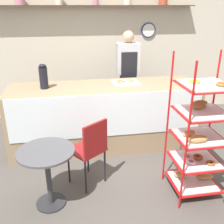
{
  "coord_description": "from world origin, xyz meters",
  "views": [
    {
      "loc": [
        -0.52,
        -2.7,
        2.13
      ],
      "look_at": [
        0.0,
        0.37,
        0.85
      ],
      "focal_mm": 42.0,
      "sensor_mm": 36.0,
      "label": 1
    }
  ],
  "objects_px": {
    "person_worker": "(127,76)",
    "cafe_table": "(47,165)",
    "pastry_rack": "(199,137)",
    "donut_tray_counter": "(125,82)",
    "coffee_carafe": "(43,77)",
    "cafe_chair": "(91,147)"
  },
  "relations": [
    {
      "from": "pastry_rack",
      "to": "cafe_table",
      "type": "relative_size",
      "value": 2.38
    },
    {
      "from": "pastry_rack",
      "to": "coffee_carafe",
      "type": "distance_m",
      "value": 2.26
    },
    {
      "from": "person_worker",
      "to": "cafe_table",
      "type": "distance_m",
      "value": 2.39
    },
    {
      "from": "person_worker",
      "to": "pastry_rack",
      "type": "bearing_deg",
      "value": -79.22
    },
    {
      "from": "person_worker",
      "to": "coffee_carafe",
      "type": "xyz_separation_m",
      "value": [
        -1.39,
        -0.66,
        0.22
      ]
    },
    {
      "from": "cafe_table",
      "to": "coffee_carafe",
      "type": "height_order",
      "value": "coffee_carafe"
    },
    {
      "from": "person_worker",
      "to": "coffee_carafe",
      "type": "distance_m",
      "value": 1.55
    },
    {
      "from": "person_worker",
      "to": "cafe_chair",
      "type": "height_order",
      "value": "person_worker"
    },
    {
      "from": "pastry_rack",
      "to": "donut_tray_counter",
      "type": "distance_m",
      "value": 1.54
    },
    {
      "from": "cafe_chair",
      "to": "pastry_rack",
      "type": "bearing_deg",
      "value": 128.08
    },
    {
      "from": "person_worker",
      "to": "cafe_chair",
      "type": "relative_size",
      "value": 1.95
    },
    {
      "from": "person_worker",
      "to": "coffee_carafe",
      "type": "height_order",
      "value": "person_worker"
    },
    {
      "from": "person_worker",
      "to": "cafe_table",
      "type": "height_order",
      "value": "person_worker"
    },
    {
      "from": "coffee_carafe",
      "to": "donut_tray_counter",
      "type": "bearing_deg",
      "value": 3.02
    },
    {
      "from": "pastry_rack",
      "to": "donut_tray_counter",
      "type": "xyz_separation_m",
      "value": [
        -0.56,
        1.4,
        0.27
      ]
    },
    {
      "from": "pastry_rack",
      "to": "cafe_chair",
      "type": "relative_size",
      "value": 1.88
    },
    {
      "from": "cafe_chair",
      "to": "donut_tray_counter",
      "type": "bearing_deg",
      "value": -157.84
    },
    {
      "from": "cafe_table",
      "to": "person_worker",
      "type": "bearing_deg",
      "value": 55.84
    },
    {
      "from": "cafe_table",
      "to": "coffee_carafe",
      "type": "relative_size",
      "value": 1.96
    },
    {
      "from": "cafe_chair",
      "to": "donut_tray_counter",
      "type": "relative_size",
      "value": 2.21
    },
    {
      "from": "coffee_carafe",
      "to": "donut_tray_counter",
      "type": "xyz_separation_m",
      "value": [
        1.21,
        0.06,
        -0.16
      ]
    },
    {
      "from": "pastry_rack",
      "to": "donut_tray_counter",
      "type": "height_order",
      "value": "pastry_rack"
    }
  ]
}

